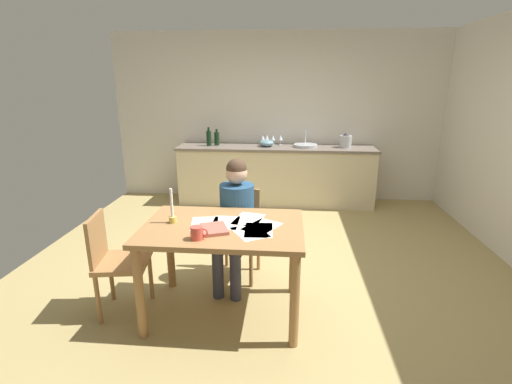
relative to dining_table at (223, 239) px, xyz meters
name	(u,v)px	position (x,y,z in m)	size (l,w,h in m)	color
ground_plane	(267,272)	(0.31, 0.74, -0.68)	(5.20, 5.20, 0.04)	tan
wall_back	(277,118)	(0.31, 3.34, 0.64)	(5.20, 0.12, 2.60)	silver
kitchen_counter	(276,175)	(0.31, 2.98, -0.21)	(3.02, 0.64, 0.90)	beige
dining_table	(223,239)	(0.00, 0.00, 0.00)	(1.25, 0.85, 0.78)	#9E7042
chair_at_table	(239,229)	(0.04, 0.67, -0.19)	(0.45, 0.45, 0.86)	#9E7042
person_seated	(235,215)	(0.02, 0.52, 0.02)	(0.37, 0.62, 1.19)	navy
chair_side_empty	(115,259)	(-0.89, -0.05, -0.19)	(0.46, 0.46, 0.86)	#9E7042
coffee_mug	(197,233)	(-0.14, -0.28, 0.17)	(0.13, 0.09, 0.10)	#D84C3F
candlestick	(172,213)	(-0.41, 0.02, 0.20)	(0.06, 0.06, 0.28)	gold
book_magazine	(214,229)	(-0.05, -0.11, 0.13)	(0.19, 0.24, 0.03)	#AB5E4D
paper_letter	(262,226)	(0.31, 0.00, 0.12)	(0.21, 0.30, 0.00)	white
paper_bill	(250,232)	(0.22, -0.12, 0.12)	(0.21, 0.30, 0.00)	white
paper_envelope	(259,230)	(0.29, -0.07, 0.12)	(0.21, 0.30, 0.00)	white
paper_receipt	(248,219)	(0.19, 0.15, 0.12)	(0.21, 0.30, 0.00)	white
paper_notice	(225,223)	(0.01, 0.06, 0.12)	(0.21, 0.30, 0.00)	white
paper_flyer	(205,223)	(-0.15, 0.02, 0.12)	(0.21, 0.30, 0.00)	white
sink_unit	(306,145)	(0.76, 2.99, 0.26)	(0.36, 0.36, 0.24)	#B2B7BC
bottle_oil	(209,138)	(-0.73, 2.97, 0.36)	(0.08, 0.08, 0.29)	black
bottle_vinegar	(217,138)	(-0.62, 3.02, 0.34)	(0.08, 0.08, 0.25)	black
mixing_bowl	(266,143)	(0.16, 2.97, 0.29)	(0.23, 0.23, 0.10)	#668C99
stovetop_kettle	(346,141)	(1.36, 2.98, 0.34)	(0.18, 0.18, 0.22)	#B7BABF
wine_glass_near_sink	(280,138)	(0.37, 3.13, 0.35)	(0.07, 0.07, 0.15)	silver
wine_glass_by_kettle	(273,138)	(0.25, 3.13, 0.35)	(0.07, 0.07, 0.15)	silver
wine_glass_back_left	(267,138)	(0.16, 3.13, 0.35)	(0.07, 0.07, 0.15)	silver
wine_glass_back_right	(263,138)	(0.09, 3.13, 0.35)	(0.07, 0.07, 0.15)	silver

